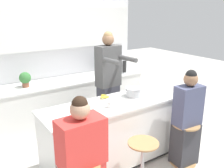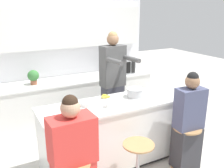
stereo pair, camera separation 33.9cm
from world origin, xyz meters
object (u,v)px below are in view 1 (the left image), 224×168
(person_wrapped_blanket, at_px, (82,161))
(cooking_pot, at_px, (133,92))
(bar_stool_rightmost, at_px, (185,141))
(bar_stool_center, at_px, (142,162))
(person_seated_near, at_px, (187,122))
(microwave, at_px, (113,66))
(fruit_bowl, at_px, (89,104))
(person_cooking, at_px, (109,87))
(banana_bunch, at_px, (104,97))
(kitchen_island, at_px, (115,133))
(potted_plant, at_px, (25,79))
(coffee_cup_near, at_px, (110,104))

(person_wrapped_blanket, height_order, cooking_pot, person_wrapped_blanket)
(cooking_pot, bearing_deg, bar_stool_rightmost, -54.22)
(bar_stool_center, xyz_separation_m, cooking_pot, (0.37, 0.67, 0.66))
(person_seated_near, bearing_deg, microwave, 90.11)
(bar_stool_center, xyz_separation_m, microwave, (1.00, 2.15, 0.69))
(bar_stool_rightmost, relative_size, person_seated_near, 0.44)
(person_seated_near, height_order, fruit_bowl, person_seated_near)
(person_cooking, xyz_separation_m, fruit_bowl, (-0.69, -0.60, 0.05))
(banana_bunch, xyz_separation_m, microwave, (1.03, 1.31, 0.07))
(person_cooking, relative_size, fruit_bowl, 8.71)
(person_wrapped_blanket, bearing_deg, microwave, 47.65)
(kitchen_island, height_order, fruit_bowl, fruit_bowl)
(cooking_pot, bearing_deg, fruit_bowl, 178.20)
(person_cooking, distance_m, person_wrapped_blanket, 1.72)
(person_cooking, xyz_separation_m, cooking_pot, (0.03, -0.62, 0.09))
(person_seated_near, relative_size, potted_plant, 5.38)
(person_wrapped_blanket, height_order, coffee_cup_near, person_wrapped_blanket)
(person_cooking, height_order, fruit_bowl, person_cooking)
(person_cooking, bearing_deg, banana_bunch, -134.80)
(bar_stool_rightmost, relative_size, person_wrapped_blanket, 0.45)
(bar_stool_center, relative_size, potted_plant, 2.38)
(microwave, bearing_deg, banana_bunch, -128.22)
(microwave, bearing_deg, bar_stool_center, -114.96)
(microwave, distance_m, potted_plant, 1.77)
(person_wrapped_blanket, distance_m, person_seated_near, 1.64)
(kitchen_island, distance_m, banana_bunch, 0.54)
(coffee_cup_near, xyz_separation_m, microwave, (1.15, 1.64, 0.05))
(cooking_pot, distance_m, coffee_cup_near, 0.55)
(banana_bunch, distance_m, potted_plant, 1.54)
(potted_plant, bearing_deg, microwave, -1.40)
(cooking_pot, relative_size, microwave, 0.71)
(banana_bunch, distance_m, microwave, 1.67)
(potted_plant, bearing_deg, person_seated_near, -53.36)
(bar_stool_rightmost, height_order, person_cooking, person_cooking)
(microwave, bearing_deg, potted_plant, 178.60)
(bar_stool_center, relative_size, banana_bunch, 3.55)
(bar_stool_center, xyz_separation_m, potted_plant, (-0.77, 2.19, 0.68))
(cooking_pot, bearing_deg, microwave, 66.98)
(bar_stool_center, height_order, fruit_bowl, fruit_bowl)
(bar_stool_center, height_order, person_wrapped_blanket, person_wrapped_blanket)
(kitchen_island, distance_m, bar_stool_rightmost, 1.01)
(bar_stool_center, height_order, person_cooking, person_cooking)
(kitchen_island, xyz_separation_m, person_wrapped_blanket, (-0.81, -0.57, 0.17))
(person_cooking, height_order, potted_plant, person_cooking)
(person_wrapped_blanket, distance_m, microwave, 2.81)
(bar_stool_rightmost, bearing_deg, person_wrapped_blanket, -179.98)
(bar_stool_rightmost, relative_size, fruit_bowl, 2.95)
(person_cooking, relative_size, coffee_cup_near, 17.97)
(kitchen_island, height_order, potted_plant, potted_plant)
(person_wrapped_blanket, xyz_separation_m, microwave, (1.81, 2.11, 0.39))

